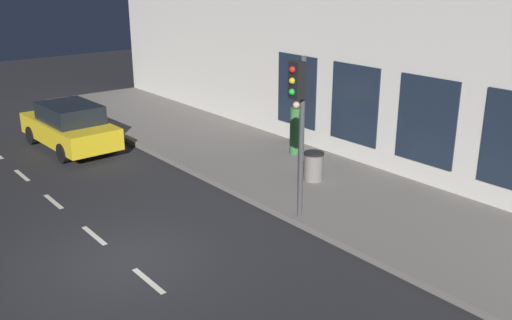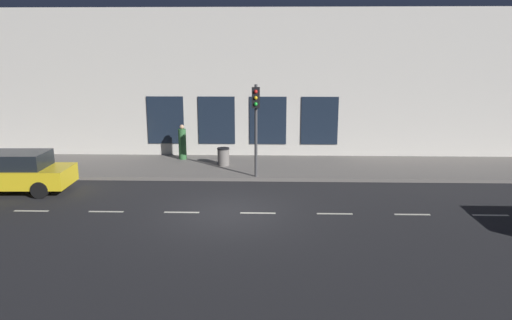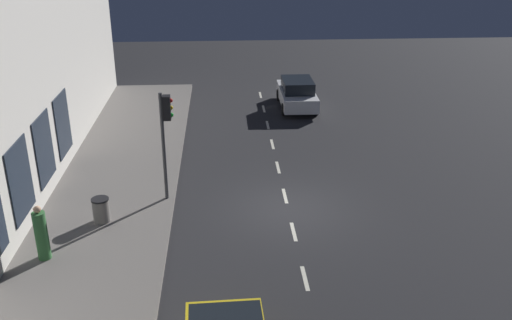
% 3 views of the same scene
% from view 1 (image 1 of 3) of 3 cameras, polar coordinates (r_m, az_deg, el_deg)
% --- Properties ---
extents(ground_plane, '(60.00, 60.00, 0.00)m').
position_cam_1_polar(ground_plane, '(12.60, -12.89, -9.87)').
color(ground_plane, '#232326').
extents(sidewalk, '(4.50, 32.00, 0.15)m').
position_cam_1_polar(sidewalk, '(15.95, 7.58, -3.00)').
color(sidewalk, slate).
rests_on(sidewalk, ground).
extents(building_facade, '(0.65, 32.00, 7.45)m').
position_cam_1_polar(building_facade, '(16.93, 14.21, 10.64)').
color(building_facade, beige).
rests_on(building_facade, ground).
extents(lane_centre_line, '(0.12, 27.20, 0.01)m').
position_cam_1_polar(lane_centre_line, '(11.81, -10.68, -11.76)').
color(lane_centre_line, beige).
rests_on(lane_centre_line, ground).
extents(traffic_light, '(0.47, 0.32, 3.89)m').
position_cam_1_polar(traffic_light, '(13.12, 4.28, 5.39)').
color(traffic_light, '#424244').
rests_on(traffic_light, sidewalk).
extents(parked_car_0, '(2.00, 4.41, 1.58)m').
position_cam_1_polar(parked_car_0, '(20.48, -18.10, 3.24)').
color(parked_car_0, gold).
rests_on(parked_car_0, ground).
extents(pedestrian_0, '(0.48, 0.48, 1.72)m').
position_cam_1_polar(pedestrian_0, '(18.49, 3.98, 3.02)').
color(pedestrian_0, '#336B38').
rests_on(pedestrian_0, sidewalk).
extents(trash_bin, '(0.58, 0.58, 0.83)m').
position_cam_1_polar(trash_bin, '(16.29, 5.77, -0.60)').
color(trash_bin, slate).
rests_on(trash_bin, sidewalk).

